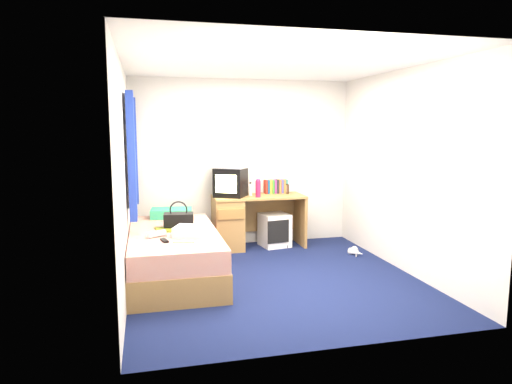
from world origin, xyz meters
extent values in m
plane|color=#0C1438|center=(0.00, 0.00, 0.00)|extent=(3.40, 3.40, 0.00)
plane|color=white|center=(0.00, 0.00, 2.40)|extent=(3.40, 3.40, 0.00)
plane|color=silver|center=(0.00, 1.70, 1.20)|extent=(3.20, 0.00, 3.20)
plane|color=silver|center=(0.00, -1.70, 1.20)|extent=(3.20, 0.00, 3.20)
plane|color=silver|center=(-1.60, 0.00, 1.20)|extent=(0.00, 3.40, 3.40)
plane|color=silver|center=(1.60, 0.00, 1.20)|extent=(0.00, 3.40, 3.40)
cube|color=#A57B44|center=(-1.10, 0.36, 0.15)|extent=(1.00, 2.00, 0.30)
cube|color=olive|center=(-0.60, -0.04, 0.16)|extent=(0.02, 0.70, 0.18)
cube|color=white|center=(-1.10, 0.36, 0.42)|extent=(0.98, 1.98, 0.24)
cube|color=teal|center=(-1.07, 1.17, 0.60)|extent=(0.56, 0.39, 0.12)
cube|color=#A57B44|center=(0.17, 1.42, 0.73)|extent=(1.30, 0.55, 0.03)
cube|color=#A57B44|center=(-0.28, 1.42, 0.36)|extent=(0.40, 0.52, 0.72)
cube|color=#A57B44|center=(0.80, 1.42, 0.36)|extent=(0.04, 0.52, 0.72)
cube|color=#A57B44|center=(0.42, 1.67, 0.45)|extent=(0.78, 0.03, 0.55)
cube|color=white|center=(0.41, 1.41, 0.24)|extent=(0.44, 0.44, 0.48)
cube|color=black|center=(-0.23, 1.44, 0.95)|extent=(0.53, 0.52, 0.40)
cube|color=#DBDA8A|center=(-0.32, 1.28, 0.95)|extent=(0.27, 0.17, 0.25)
cube|color=silver|center=(-0.23, 1.44, 1.19)|extent=(0.54, 0.51, 0.08)
cube|color=maroon|center=(0.32, 1.60, 0.85)|extent=(0.03, 0.13, 0.20)
cube|color=navy|center=(0.35, 1.60, 0.85)|extent=(0.03, 0.13, 0.20)
cube|color=gold|center=(0.39, 1.60, 0.85)|extent=(0.03, 0.13, 0.20)
cube|color=#337F33|center=(0.42, 1.60, 0.85)|extent=(0.03, 0.13, 0.20)
cube|color=#7F337F|center=(0.46, 1.60, 0.85)|extent=(0.03, 0.13, 0.20)
cube|color=#262626|center=(0.49, 1.60, 0.85)|extent=(0.03, 0.13, 0.20)
cube|color=#B26633|center=(0.53, 1.60, 0.85)|extent=(0.03, 0.13, 0.20)
cube|color=#4C4C99|center=(0.56, 1.60, 0.85)|extent=(0.03, 0.13, 0.20)
cube|color=olive|center=(0.60, 1.60, 0.85)|extent=(0.03, 0.13, 0.20)
cube|color=#337272|center=(0.63, 1.60, 0.85)|extent=(0.03, 0.13, 0.20)
cube|color=black|center=(0.63, 1.54, 0.82)|extent=(0.02, 0.12, 0.14)
cylinder|color=#C31B44|center=(0.13, 1.28, 0.87)|extent=(0.09, 0.09, 0.23)
cylinder|color=white|center=(0.06, 1.45, 0.84)|extent=(0.06, 0.06, 0.17)
cube|color=black|center=(-1.03, 0.53, 0.63)|extent=(0.36, 0.23, 0.17)
torus|color=black|center=(-1.03, 0.53, 0.75)|extent=(0.21, 0.04, 0.21)
cube|color=silver|center=(-0.93, 0.06, 0.60)|extent=(0.41, 0.38, 0.11)
cube|color=#DCF31B|center=(-1.18, 0.43, 0.55)|extent=(0.26, 0.31, 0.01)
cylinder|color=silver|center=(-1.29, 0.11, 0.58)|extent=(0.21, 0.15, 0.07)
cube|color=#FFA938|center=(-1.03, -0.19, 0.55)|extent=(0.23, 0.11, 0.01)
cube|color=black|center=(-1.22, -0.11, 0.55)|extent=(0.09, 0.17, 0.02)
cube|color=silver|center=(-1.58, 0.90, 1.45)|extent=(0.02, 0.90, 1.10)
cube|color=white|center=(-1.57, 0.90, 2.04)|extent=(0.06, 1.06, 0.08)
cube|color=white|center=(-1.57, 0.90, 0.86)|extent=(0.06, 1.06, 0.08)
cube|color=navy|center=(-1.53, 0.31, 1.40)|extent=(0.08, 0.24, 1.40)
cube|color=navy|center=(-1.53, 1.49, 1.40)|extent=(0.08, 0.24, 1.40)
cone|color=white|center=(1.34, 0.67, 0.04)|extent=(0.19, 0.24, 0.09)
cone|color=white|center=(1.34, 0.73, 0.04)|extent=(0.18, 0.24, 0.09)
camera|label=1|loc=(-1.38, -4.82, 1.72)|focal=32.00mm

